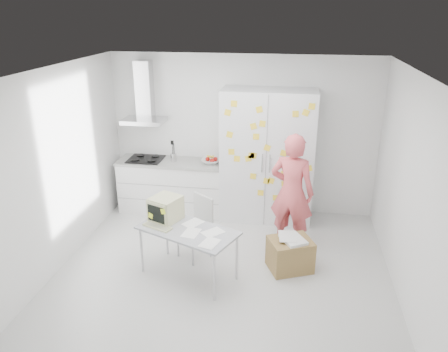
# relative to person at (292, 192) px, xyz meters

# --- Properties ---
(floor) EXTENTS (4.50, 4.00, 0.02)m
(floor) POSITION_rel_person_xyz_m (-0.87, -0.75, -0.89)
(floor) COLOR silver
(floor) RESTS_ON ground
(walls) EXTENTS (4.52, 4.01, 2.70)m
(walls) POSITION_rel_person_xyz_m (-0.87, -0.03, 0.47)
(walls) COLOR white
(walls) RESTS_ON ground
(ceiling) EXTENTS (4.50, 4.00, 0.02)m
(ceiling) POSITION_rel_person_xyz_m (-0.87, -0.75, 1.82)
(ceiling) COLOR white
(ceiling) RESTS_ON walls
(counter_run) EXTENTS (1.84, 0.63, 1.28)m
(counter_run) POSITION_rel_person_xyz_m (-2.07, 0.95, -0.41)
(counter_run) COLOR white
(counter_run) RESTS_ON ground
(range_hood) EXTENTS (0.70, 0.48, 1.01)m
(range_hood) POSITION_rel_person_xyz_m (-2.52, 1.09, 1.07)
(range_hood) COLOR silver
(range_hood) RESTS_ON walls
(tall_cabinet) EXTENTS (1.50, 0.68, 2.20)m
(tall_cabinet) POSITION_rel_person_xyz_m (-0.42, 0.92, 0.22)
(tall_cabinet) COLOR silver
(tall_cabinet) RESTS_ON ground
(person) EXTENTS (0.73, 0.57, 1.77)m
(person) POSITION_rel_person_xyz_m (0.00, 0.00, 0.00)
(person) COLOR #DF565C
(person) RESTS_ON ground
(desk) EXTENTS (1.44, 1.10, 1.03)m
(desk) POSITION_rel_person_xyz_m (-1.54, -0.86, -0.11)
(desk) COLOR #AAACB4
(desk) RESTS_ON ground
(chair) EXTENTS (0.58, 0.58, 0.91)m
(chair) POSITION_rel_person_xyz_m (-1.30, -0.47, -0.37)
(chair) COLOR #B7B7B4
(chair) RESTS_ON ground
(cardboard_box) EXTENTS (0.69, 0.63, 0.49)m
(cardboard_box) POSITION_rel_person_xyz_m (0.02, -0.62, -0.65)
(cardboard_box) COLOR olive
(cardboard_box) RESTS_ON ground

